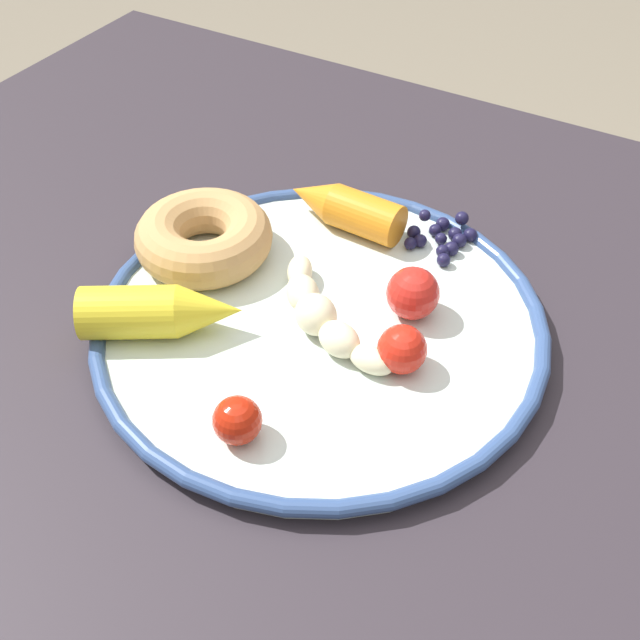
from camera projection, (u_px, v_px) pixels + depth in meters
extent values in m
cube|color=#2D262D|center=(353.00, 401.00, 0.57)|extent=(1.12, 0.87, 0.03)
cube|color=#2E2928|center=(178.00, 272.00, 1.24)|extent=(0.05, 0.05, 0.70)
cylinder|color=silver|center=(320.00, 326.00, 0.60)|extent=(0.33, 0.33, 0.01)
torus|color=#334D82|center=(320.00, 320.00, 0.59)|extent=(0.34, 0.34, 0.01)
ellipsoid|color=#F1E6B8|center=(300.00, 272.00, 0.62)|extent=(0.03, 0.04, 0.02)
ellipsoid|color=#F1E6B8|center=(303.00, 293.00, 0.59)|extent=(0.04, 0.04, 0.02)
ellipsoid|color=#F1E6B8|center=(316.00, 315.00, 0.57)|extent=(0.04, 0.04, 0.03)
ellipsoid|color=#F1E6B8|center=(339.00, 339.00, 0.56)|extent=(0.04, 0.03, 0.02)
ellipsoid|color=#F1E6B8|center=(372.00, 360.00, 0.55)|extent=(0.03, 0.02, 0.02)
cylinder|color=orange|center=(365.00, 215.00, 0.66)|extent=(0.06, 0.04, 0.04)
cone|color=orange|center=(313.00, 196.00, 0.68)|extent=(0.04, 0.04, 0.04)
cylinder|color=yellow|center=(130.00, 312.00, 0.57)|extent=(0.08, 0.07, 0.04)
cone|color=yellow|center=(210.00, 311.00, 0.57)|extent=(0.06, 0.06, 0.04)
torus|color=tan|center=(204.00, 237.00, 0.63)|extent=(0.15, 0.15, 0.04)
sphere|color=#191638|center=(441.00, 239.00, 0.65)|extent=(0.01, 0.01, 0.01)
sphere|color=#191638|center=(459.00, 241.00, 0.65)|extent=(0.01, 0.01, 0.01)
sphere|color=#191638|center=(451.00, 249.00, 0.64)|extent=(0.01, 0.01, 0.01)
sphere|color=#191638|center=(438.00, 250.00, 0.64)|extent=(0.01, 0.01, 0.01)
sphere|color=#191638|center=(435.00, 230.00, 0.66)|extent=(0.01, 0.01, 0.01)
sphere|color=#191638|center=(420.00, 241.00, 0.65)|extent=(0.01, 0.01, 0.01)
sphere|color=#191638|center=(444.00, 260.00, 0.63)|extent=(0.01, 0.01, 0.01)
sphere|color=#191638|center=(410.00, 243.00, 0.65)|extent=(0.01, 0.01, 0.01)
sphere|color=#191638|center=(470.00, 235.00, 0.66)|extent=(0.01, 0.01, 0.01)
sphere|color=#191638|center=(443.00, 224.00, 0.67)|extent=(0.01, 0.01, 0.01)
sphere|color=#191638|center=(454.00, 234.00, 0.66)|extent=(0.01, 0.01, 0.01)
sphere|color=#191638|center=(414.00, 232.00, 0.66)|extent=(0.01, 0.01, 0.01)
sphere|color=#191638|center=(425.00, 215.00, 0.66)|extent=(0.01, 0.01, 0.01)
sphere|color=#191638|center=(467.00, 220.00, 0.66)|extent=(0.01, 0.01, 0.01)
sphere|color=red|center=(237.00, 420.00, 0.50)|extent=(0.03, 0.03, 0.03)
sphere|color=red|center=(402.00, 349.00, 0.54)|extent=(0.04, 0.04, 0.04)
sphere|color=red|center=(413.00, 293.00, 0.58)|extent=(0.04, 0.04, 0.04)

